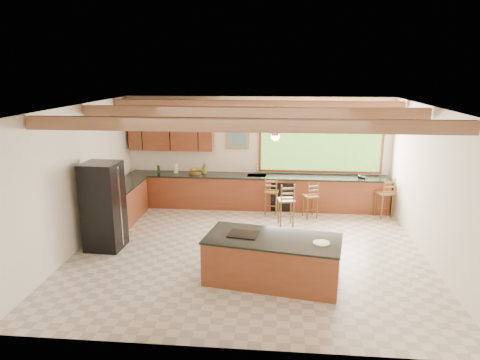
{
  "coord_description": "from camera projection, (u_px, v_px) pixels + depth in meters",
  "views": [
    {
      "loc": [
        0.57,
        -8.31,
        3.72
      ],
      "look_at": [
        -0.26,
        0.8,
        1.33
      ],
      "focal_mm": 32.0,
      "sensor_mm": 36.0,
      "label": 1
    }
  ],
  "objects": [
    {
      "name": "room_shell",
      "position": [
        244.0,
        142.0,
        9.08
      ],
      "size": [
        7.27,
        6.54,
        3.02
      ],
      "color": "white",
      "rests_on": "ground"
    },
    {
      "name": "refrigerator",
      "position": [
        104.0,
        206.0,
        8.93
      ],
      "size": [
        0.76,
        0.74,
        1.86
      ],
      "rotation": [
        0.0,
        0.0,
        -0.05
      ],
      "color": "black",
      "rests_on": "ground"
    },
    {
      "name": "bar_stool_b",
      "position": [
        286.0,
        201.0,
        10.25
      ],
      "size": [
        0.45,
        0.45,
        1.08
      ],
      "rotation": [
        0.0,
        0.0,
        0.18
      ],
      "color": "brown",
      "rests_on": "ground"
    },
    {
      "name": "island",
      "position": [
        272.0,
        259.0,
        7.65
      ],
      "size": [
        2.53,
        1.51,
        0.85
      ],
      "rotation": [
        0.0,
        0.0,
        -0.17
      ],
      "color": "brown",
      "rests_on": "ground"
    },
    {
      "name": "bar_stool_c",
      "position": [
        311.0,
        197.0,
        10.86
      ],
      "size": [
        0.44,
        0.44,
        0.95
      ],
      "rotation": [
        0.0,
        0.0,
        0.36
      ],
      "color": "brown",
      "rests_on": "ground"
    },
    {
      "name": "bar_stool_a",
      "position": [
        271.0,
        192.0,
        11.12
      ],
      "size": [
        0.39,
        0.39,
        1.01
      ],
      "rotation": [
        0.0,
        0.0,
        -0.08
      ],
      "color": "brown",
      "rests_on": "ground"
    },
    {
      "name": "counter_run",
      "position": [
        225.0,
        195.0,
        11.38
      ],
      "size": [
        7.12,
        3.1,
        1.22
      ],
      "color": "brown",
      "rests_on": "ground"
    },
    {
      "name": "bar_stool_d",
      "position": [
        385.0,
        194.0,
        10.85
      ],
      "size": [
        0.5,
        0.5,
        1.07
      ],
      "rotation": [
        0.0,
        0.0,
        0.38
      ],
      "color": "brown",
      "rests_on": "ground"
    },
    {
      "name": "ground",
      "position": [
        249.0,
        251.0,
        8.99
      ],
      "size": [
        7.2,
        7.2,
        0.0
      ],
      "primitive_type": "plane",
      "color": "beige",
      "rests_on": "ground"
    }
  ]
}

